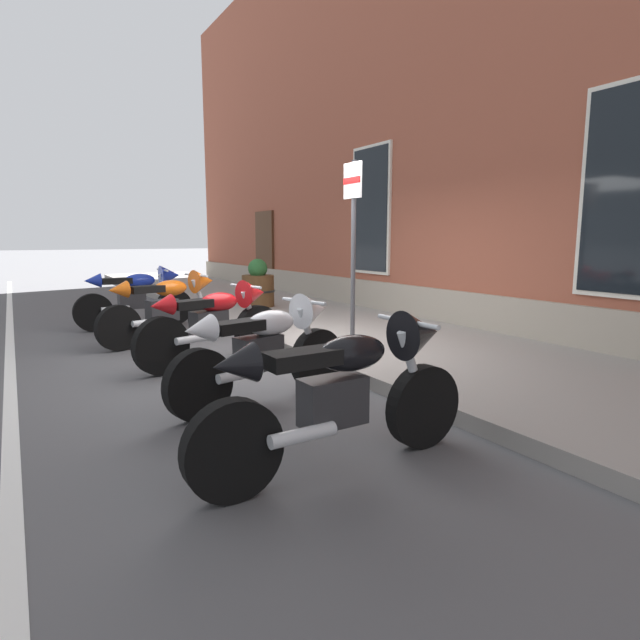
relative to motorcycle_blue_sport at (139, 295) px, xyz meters
The scene contains 11 objects.
ground_plane 3.60m from the motorcycle_blue_sport, 19.99° to the left, with size 140.00×140.00×0.00m, color #4C4C4F.
sidewalk 4.39m from the motorcycle_blue_sport, 40.12° to the left, with size 31.33×3.20×0.15m, color gray.
lane_stripe 3.92m from the motorcycle_blue_sport, 30.77° to the right, with size 31.33×0.12×0.01m, color silver.
brick_pub_facade 8.99m from the motorcycle_blue_sport, 66.03° to the left, with size 25.33×6.30×8.49m.
motorcycle_blue_sport is the anchor object (origin of this frame).
motorcycle_orange_sport 1.63m from the motorcycle_blue_sport, ahead, with size 0.77×2.05×1.07m.
motorcycle_red_sport 3.26m from the motorcycle_blue_sport, ahead, with size 0.75×2.03×1.02m.
motorcycle_white_sport 4.96m from the motorcycle_blue_sport, ahead, with size 0.72×2.00×1.01m.
motorcycle_black_sport 6.55m from the motorcycle_blue_sport, ahead, with size 0.62×2.15×1.05m.
parking_sign 4.39m from the motorcycle_blue_sport, 26.58° to the left, with size 0.36×0.07×2.37m.
barrel_planter 2.54m from the motorcycle_blue_sport, 101.87° to the left, with size 0.69×0.69×0.99m.
Camera 1 is at (5.99, -3.09, 1.56)m, focal length 29.06 mm.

